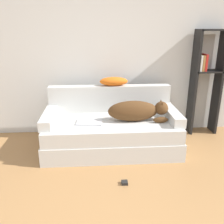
{
  "coord_description": "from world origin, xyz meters",
  "views": [
    {
      "loc": [
        -0.17,
        -1.23,
        1.67
      ],
      "look_at": [
        0.05,
        1.84,
        0.58
      ],
      "focal_mm": 40.0,
      "sensor_mm": 36.0,
      "label": 1
    }
  ],
  "objects_px": {
    "couch": "(112,135)",
    "power_adapter": "(125,183)",
    "bookshelf": "(206,77)",
    "laptop": "(89,122)",
    "throw_pillow": "(114,81)",
    "dog": "(137,111)"
  },
  "relations": [
    {
      "from": "power_adapter",
      "to": "throw_pillow",
      "type": "bearing_deg",
      "value": 91.24
    },
    {
      "from": "couch",
      "to": "bookshelf",
      "type": "bearing_deg",
      "value": 18.69
    },
    {
      "from": "dog",
      "to": "power_adapter",
      "type": "height_order",
      "value": "dog"
    },
    {
      "from": "couch",
      "to": "bookshelf",
      "type": "xyz_separation_m",
      "value": [
        1.48,
        0.5,
        0.69
      ]
    },
    {
      "from": "dog",
      "to": "throw_pillow",
      "type": "xyz_separation_m",
      "value": [
        -0.28,
        0.44,
        0.31
      ]
    },
    {
      "from": "couch",
      "to": "power_adapter",
      "type": "xyz_separation_m",
      "value": [
        0.09,
        -0.85,
        -0.2
      ]
    },
    {
      "from": "throw_pillow",
      "to": "power_adapter",
      "type": "relative_size",
      "value": 5.88
    },
    {
      "from": "couch",
      "to": "power_adapter",
      "type": "distance_m",
      "value": 0.87
    },
    {
      "from": "throw_pillow",
      "to": "couch",
      "type": "bearing_deg",
      "value": -98.68
    },
    {
      "from": "laptop",
      "to": "throw_pillow",
      "type": "distance_m",
      "value": 0.74
    },
    {
      "from": "dog",
      "to": "throw_pillow",
      "type": "bearing_deg",
      "value": 122.76
    },
    {
      "from": "throw_pillow",
      "to": "dog",
      "type": "bearing_deg",
      "value": -57.24
    },
    {
      "from": "laptop",
      "to": "throw_pillow",
      "type": "xyz_separation_m",
      "value": [
        0.36,
        0.47,
        0.44
      ]
    },
    {
      "from": "laptop",
      "to": "throw_pillow",
      "type": "height_order",
      "value": "throw_pillow"
    },
    {
      "from": "dog",
      "to": "bookshelf",
      "type": "xyz_separation_m",
      "value": [
        1.14,
        0.55,
        0.33
      ]
    },
    {
      "from": "couch",
      "to": "laptop",
      "type": "height_order",
      "value": "laptop"
    },
    {
      "from": "couch",
      "to": "power_adapter",
      "type": "height_order",
      "value": "couch"
    },
    {
      "from": "bookshelf",
      "to": "power_adapter",
      "type": "relative_size",
      "value": 23.03
    },
    {
      "from": "bookshelf",
      "to": "laptop",
      "type": "bearing_deg",
      "value": -161.87
    },
    {
      "from": "dog",
      "to": "bookshelf",
      "type": "relative_size",
      "value": 0.51
    },
    {
      "from": "laptop",
      "to": "power_adapter",
      "type": "bearing_deg",
      "value": -56.66
    },
    {
      "from": "couch",
      "to": "throw_pillow",
      "type": "height_order",
      "value": "throw_pillow"
    }
  ]
}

